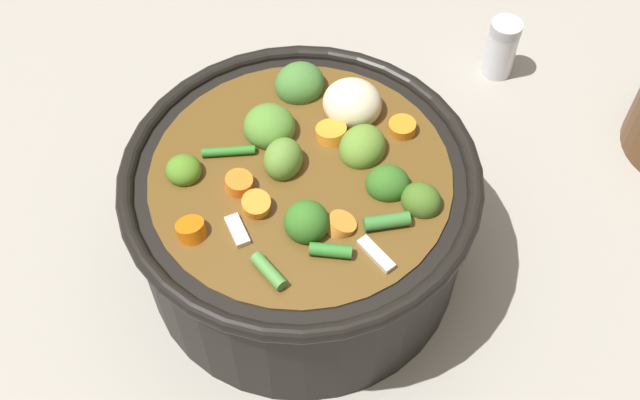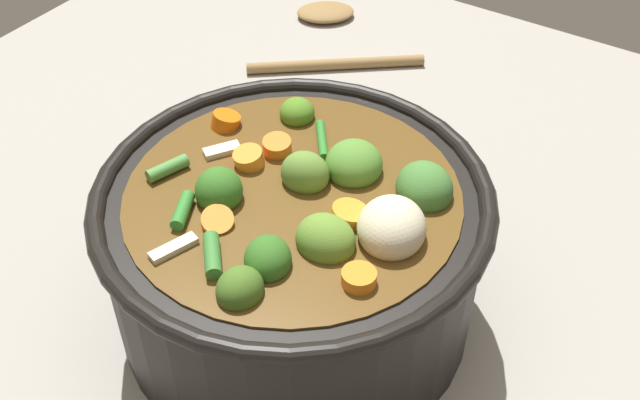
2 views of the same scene
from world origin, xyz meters
The scene contains 3 objects.
ground_plane centered at (0.00, 0.00, 0.00)m, with size 1.10×1.10×0.00m, color #9E998E.
cooking_pot centered at (0.00, 0.00, 0.07)m, with size 0.29×0.29×0.16m.
salt_shaker centered at (0.32, -0.05, 0.03)m, with size 0.03×0.03×0.07m.
Camera 1 is at (-0.31, -0.21, 0.62)m, focal length 43.33 mm.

